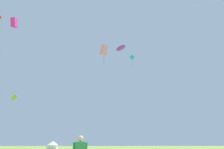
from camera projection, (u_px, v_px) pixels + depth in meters
name	position (u px, v px, depth m)	size (l,w,h in m)	color
kite_cyan_diamond	(133.00, 61.00, 53.37)	(2.83, 2.02, 25.77)	#1EB7CC
kite_purple_parafoil	(121.00, 48.00, 34.24)	(2.37, 2.55, 18.40)	purple
kite_lime_diamond	(14.00, 98.00, 48.47)	(3.40, 1.81, 13.93)	#99DB2D
kite_pink_box	(104.00, 50.00, 50.10)	(2.31, 3.43, 26.59)	pink
kite_magenta_box	(14.00, 23.00, 40.11)	(1.79, 1.82, 27.03)	#E02DA3
festival_tent_right	(53.00, 144.00, 67.19)	(3.97, 3.97, 2.58)	white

